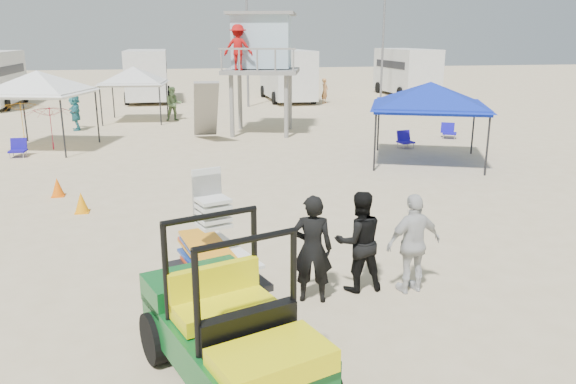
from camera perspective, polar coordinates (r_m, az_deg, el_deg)
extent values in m
plane|color=beige|center=(8.10, 0.85, -14.77)|extent=(140.00, 140.00, 0.00)
cube|color=#0C521D|center=(6.95, -5.85, -14.84)|extent=(2.12, 2.94, 0.47)
cube|color=yellow|center=(6.81, -5.92, -12.75)|extent=(1.39, 1.10, 0.25)
cube|color=black|center=(9.07, -7.36, -8.47)|extent=(1.66, 1.98, 0.11)
cylinder|color=black|center=(9.13, -10.44, -9.78)|extent=(0.32, 0.48, 0.45)
imported|color=black|center=(8.83, 2.48, -5.80)|extent=(0.73, 0.57, 1.75)
imported|color=black|center=(9.30, 7.21, -4.98)|extent=(0.84, 0.67, 1.70)
imported|color=silver|center=(9.39, 12.64, -5.13)|extent=(1.03, 0.56, 1.67)
cylinder|color=gray|center=(23.37, -4.99, 8.59)|extent=(0.19, 0.19, 2.59)
cube|color=gray|center=(24.53, -2.70, 12.18)|extent=(3.82, 3.82, 0.17)
cube|color=#A4C3D4|center=(24.79, -2.85, 15.01)|extent=(2.85, 2.63, 2.17)
imported|color=#B20F0F|center=(23.35, -4.39, 14.42)|extent=(1.17, 0.67, 1.81)
cylinder|color=black|center=(17.22, 11.30, 4.75)|extent=(0.06, 0.06, 1.92)
pyramid|color=#1028B0|center=(19.20, 14.32, 10.81)|extent=(4.58, 4.58, 0.80)
cube|color=#1028B0|center=(19.28, 14.16, 8.44)|extent=(4.58, 4.58, 0.18)
pyramid|color=white|center=(22.76, -24.19, 11.21)|extent=(3.87, 3.87, 0.80)
cube|color=white|center=(22.81, -23.97, 9.21)|extent=(3.87, 3.87, 0.18)
cylinder|color=black|center=(27.89, -18.21, 8.33)|extent=(0.06, 0.06, 1.94)
pyramid|color=silver|center=(29.00, -15.46, 12.21)|extent=(3.21, 3.21, 0.80)
cube|color=silver|center=(29.05, -15.35, 10.64)|extent=(3.21, 3.21, 0.18)
imported|color=red|center=(22.68, -22.95, 6.02)|extent=(2.06, 2.09, 1.65)
imported|color=orange|center=(24.67, -25.31, 6.46)|extent=(2.58, 2.57, 1.67)
cone|color=#FF9508|center=(14.32, -20.25, -1.01)|extent=(0.34, 0.34, 0.50)
cone|color=#FF6308|center=(16.01, -22.37, 0.46)|extent=(0.34, 0.34, 0.50)
cube|color=#160D92|center=(21.85, -25.76, 3.77)|extent=(0.56, 0.52, 0.06)
cube|color=#160D92|center=(22.05, -25.68, 4.41)|extent=(0.55, 0.20, 0.44)
cylinder|color=#B2B2B7|center=(21.74, -26.41, 3.32)|extent=(0.03, 0.03, 0.20)
cube|color=#1E0FA7|center=(21.83, 11.87, 4.98)|extent=(0.62, 0.59, 0.06)
cube|color=#1E0FA7|center=(22.01, 11.65, 5.61)|extent=(0.56, 0.26, 0.44)
cylinder|color=#B2B2B7|center=(21.59, 11.52, 4.56)|extent=(0.03, 0.03, 0.20)
cube|color=#130FA9|center=(24.29, 16.09, 5.75)|extent=(0.72, 0.71, 0.06)
cube|color=#130FA9|center=(24.47, 15.87, 6.31)|extent=(0.55, 0.43, 0.44)
cylinder|color=#B2B2B7|center=(24.03, 15.82, 5.38)|extent=(0.03, 0.03, 0.20)
cube|color=silver|center=(38.43, -14.12, 11.57)|extent=(2.50, 6.50, 3.00)
cube|color=black|center=(38.40, -14.16, 12.24)|extent=(2.54, 5.20, 0.50)
cylinder|color=black|center=(36.54, -16.07, 9.12)|extent=(0.25, 0.80, 0.80)
cube|color=silver|center=(37.66, -0.10, 11.95)|extent=(2.50, 7.00, 3.00)
cube|color=black|center=(37.64, -0.10, 12.64)|extent=(2.54, 5.60, 0.50)
cylinder|color=black|center=(35.34, -1.37, 9.52)|extent=(0.25, 0.80, 0.80)
cube|color=silver|center=(41.80, 11.92, 11.98)|extent=(2.50, 6.60, 3.00)
cube|color=black|center=(41.78, 11.96, 12.60)|extent=(2.54, 5.28, 0.50)
cylinder|color=black|center=(39.48, 11.34, 9.85)|extent=(0.25, 0.80, 0.80)
cylinder|color=slate|center=(34.13, -4.18, 15.33)|extent=(0.14, 0.14, 8.00)
cylinder|color=slate|center=(37.83, 9.64, 15.17)|extent=(0.14, 0.14, 8.00)
imported|color=#CD884C|center=(36.03, 3.76, 10.21)|extent=(0.66, 0.67, 1.56)
imported|color=#5B7949|center=(28.93, -11.55, 8.76)|extent=(0.88, 0.72, 1.68)
imported|color=teal|center=(27.19, -20.81, 7.61)|extent=(0.74, 1.57, 1.63)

